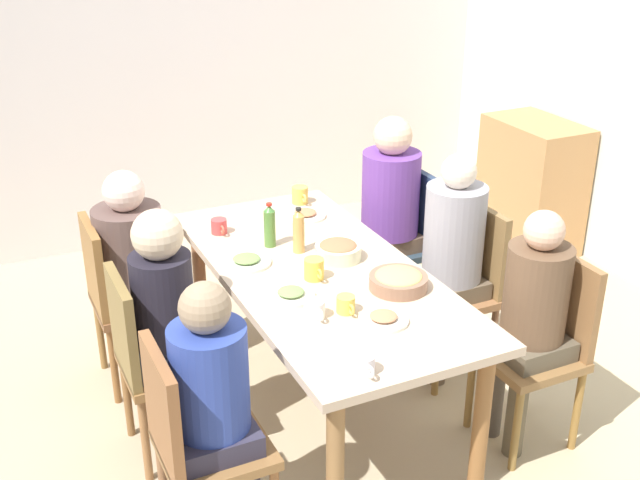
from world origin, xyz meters
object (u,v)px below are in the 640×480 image
person_4 (532,311)px  plate_0 (291,294)px  cup_2 (219,226)px  cup_5 (346,304)px  bottle_1 (270,226)px  bowl_0 (338,250)px  person_1 (133,257)px  plate_3 (383,319)px  bowl_1 (398,280)px  chair_4 (544,339)px  cup_0 (314,269)px  chair_0 (193,439)px  chair_1 (118,293)px  person_3 (167,312)px  cup_4 (300,195)px  person_0 (214,395)px  side_cabinet (531,185)px  bottle_0 (299,231)px  cup_1 (364,365)px  chair_3 (150,355)px  chair_2 (401,236)px  dining_table (320,286)px  plate_2 (305,215)px  person_5 (451,248)px  person_2 (389,201)px  plate_1 (247,261)px  cup_3 (315,309)px  chair_5 (463,281)px

person_4 → plate_0: 1.05m
cup_2 → cup_5: 1.02m
cup_5 → bottle_1: bottle_1 is taller
bowl_0 → person_1: bearing=-123.0°
plate_3 → bowl_1: bowl_1 is taller
chair_4 → cup_0: chair_4 is taller
chair_0 → person_4: 1.54m
chair_1 → person_3: 0.66m
cup_4 → cup_5: cup_4 is taller
person_0 → chair_1: bearing=-175.8°
chair_0 → side_cabinet: bearing=120.3°
person_3 → person_4: bearing=66.6°
plate_0 → bottle_0: bearing=151.7°
bowl_1 → cup_2: bearing=-150.4°
cup_5 → bowl_1: bearing=106.6°
plate_3 → cup_0: cup_0 is taller
cup_1 → cup_5: (-0.43, 0.15, -0.00)m
chair_3 → plate_0: bearing=72.5°
side_cabinet → bowl_0: bearing=-62.9°
chair_2 → bottle_0: bearing=-63.8°
dining_table → person_4: size_ratio=1.64×
plate_2 → person_3: bearing=-56.9°
chair_2 → cup_2: bearing=-88.4°
chair_0 → plate_0: chair_0 is taller
person_5 → cup_2: size_ratio=10.29×
person_2 → cup_5: (1.03, -0.80, 0.04)m
plate_1 → bowl_1: size_ratio=0.90×
chair_4 → bowl_0: bearing=-135.4°
bowl_1 → chair_0: bearing=-73.3°
person_3 → bowl_0: (-0.07, 0.85, 0.09)m
cup_3 → cup_5: size_ratio=1.07×
person_2 → cup_4: (-0.17, -0.47, 0.06)m
chair_3 → cup_2: chair_3 is taller
chair_5 → bottle_1: bearing=-110.3°
person_5 → dining_table: bearing=-90.0°
chair_4 → bottle_1: size_ratio=4.00×
chair_3 → cup_5: bearing=61.6°
plate_3 → bottle_1: bearing=-171.1°
person_2 → cup_3: 1.38m
person_5 → person_2: bearing=179.9°
chair_1 → person_4: bearing=50.9°
chair_5 → plate_0: 1.09m
person_4 → plate_2: size_ratio=5.29×
chair_3 → bottle_1: bearing=115.8°
plate_1 → chair_5: bearing=79.5°
person_3 → bottle_0: (-0.22, 0.71, 0.16)m
person_2 → cup_0: 1.05m
plate_0 → cup_3: size_ratio=1.72×
person_1 → chair_4: 1.99m
person_5 → cup_4: person_5 is taller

